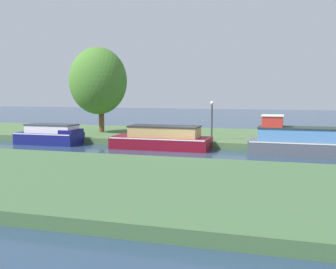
{
  "coord_description": "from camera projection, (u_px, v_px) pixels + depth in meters",
  "views": [
    {
      "loc": [
        5.73,
        -22.79,
        3.54
      ],
      "look_at": [
        -1.52,
        1.2,
        0.9
      ],
      "focal_mm": 43.76,
      "sensor_mm": 36.0,
      "label": 1
    }
  ],
  "objects": [
    {
      "name": "mooring_post_near",
      "position": [
        315.0,
        140.0,
        24.24
      ],
      "size": [
        0.16,
        0.16,
        0.55
      ],
      "primitive_type": "cylinder",
      "color": "#4D322B",
      "rests_on": "riverbank_far"
    },
    {
      "name": "lamp_post",
      "position": [
        212.0,
        115.0,
        26.55
      ],
      "size": [
        0.24,
        0.24,
        2.52
      ],
      "color": "#333338",
      "rests_on": "riverbank_far"
    },
    {
      "name": "slate_narrowboat",
      "position": [
        315.0,
        142.0,
        22.75
      ],
      "size": [
        7.79,
        2.23,
        2.2
      ],
      "color": "#4D525C",
      "rests_on": "ground_plane"
    },
    {
      "name": "willow_tree_left",
      "position": [
        98.0,
        81.0,
        30.92
      ],
      "size": [
        4.48,
        3.79,
        6.46
      ],
      "color": "brown",
      "rests_on": "riverbank_far"
    },
    {
      "name": "navy_cruiser",
      "position": [
        51.0,
        135.0,
        27.6
      ],
      "size": [
        4.32,
        2.01,
        1.36
      ],
      "color": "navy",
      "rests_on": "ground_plane"
    },
    {
      "name": "maroon_barge",
      "position": [
        162.0,
        139.0,
        25.34
      ],
      "size": [
        6.14,
        2.21,
        1.44
      ],
      "color": "maroon",
      "rests_on": "ground_plane"
    },
    {
      "name": "riverbank_near",
      "position": [
        128.0,
        182.0,
        15.12
      ],
      "size": [
        72.0,
        10.0,
        0.4
      ],
      "primitive_type": "cube",
      "color": "#3F623A",
      "rests_on": "ground_plane"
    },
    {
      "name": "riverbank_far",
      "position": [
        210.0,
        137.0,
        30.35
      ],
      "size": [
        72.0,
        10.0,
        0.4
      ],
      "primitive_type": "cube",
      "color": "#49683C",
      "rests_on": "ground_plane"
    },
    {
      "name": "ground_plane",
      "position": [
        187.0,
        153.0,
        23.71
      ],
      "size": [
        120.0,
        120.0,
        0.0
      ],
      "primitive_type": "plane",
      "color": "#263B53"
    }
  ]
}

